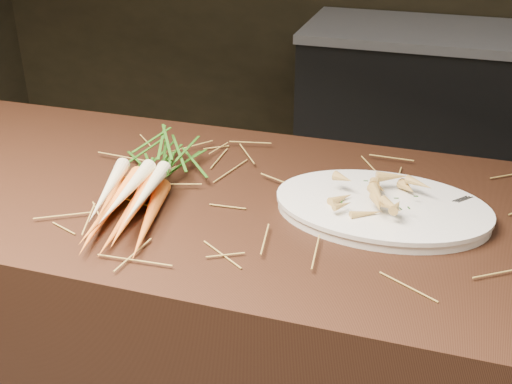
# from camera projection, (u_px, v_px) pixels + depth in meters

# --- Properties ---
(back_counter) EXTENTS (1.82, 0.62, 0.84)m
(back_counter) POSITION_uv_depth(u_px,v_px,m) (499.00, 125.00, 2.94)
(back_counter) COLOR black
(back_counter) RESTS_ON ground
(straw_bedding) EXTENTS (1.40, 0.60, 0.02)m
(straw_bedding) POSITION_uv_depth(u_px,v_px,m) (398.00, 217.00, 1.21)
(straw_bedding) COLOR olive
(straw_bedding) RESTS_ON main_counter
(root_veg_bunch) EXTENTS (0.23, 0.51, 0.09)m
(root_veg_bunch) POSITION_uv_depth(u_px,v_px,m) (148.00, 172.00, 1.30)
(root_veg_bunch) COLOR orange
(root_veg_bunch) RESTS_ON main_counter
(serving_platter) EXTENTS (0.41, 0.27, 0.02)m
(serving_platter) POSITION_uv_depth(u_px,v_px,m) (382.00, 210.00, 1.23)
(serving_platter) COLOR white
(serving_platter) RESTS_ON main_counter
(roasted_veg_heap) EXTENTS (0.20, 0.15, 0.05)m
(roasted_veg_heap) POSITION_uv_depth(u_px,v_px,m) (383.00, 194.00, 1.21)
(roasted_veg_heap) COLOR olive
(roasted_veg_heap) RESTS_ON serving_platter
(serving_fork) EXTENTS (0.11, 0.13, 0.00)m
(serving_fork) POSITION_uv_depth(u_px,v_px,m) (461.00, 220.00, 1.17)
(serving_fork) COLOR silver
(serving_fork) RESTS_ON serving_platter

